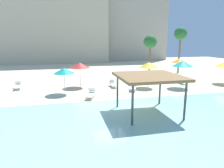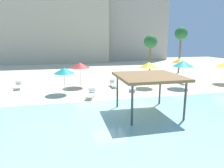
% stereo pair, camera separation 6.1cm
% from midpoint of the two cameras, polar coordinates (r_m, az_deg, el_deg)
% --- Properties ---
extents(ground_plane, '(80.00, 80.00, 0.00)m').
position_cam_midpoint_polar(ground_plane, '(15.48, -0.89, -6.37)').
color(ground_plane, beige).
extents(lagoon_water, '(44.00, 13.50, 0.04)m').
position_cam_midpoint_polar(lagoon_water, '(10.80, 5.24, -14.96)').
color(lagoon_water, '#99D1C6').
rests_on(lagoon_water, ground).
extents(shade_pavilion, '(4.14, 4.14, 2.69)m').
position_cam_midpoint_polar(shade_pavilion, '(13.62, 10.33, 1.77)').
color(shade_pavilion, '#42474C').
rests_on(shade_pavilion, ground).
extents(beach_umbrella_teal_2, '(2.17, 2.17, 2.85)m').
position_cam_midpoint_polar(beach_umbrella_teal_2, '(22.57, 19.33, 5.48)').
color(beach_umbrella_teal_2, silver).
rests_on(beach_umbrella_teal_2, ground).
extents(beach_umbrella_teal_3, '(1.95, 1.95, 2.46)m').
position_cam_midpoint_polar(beach_umbrella_teal_3, '(19.27, -13.56, 3.71)').
color(beach_umbrella_teal_3, silver).
rests_on(beach_umbrella_teal_3, ground).
extents(beach_umbrella_red_4, '(2.13, 2.13, 2.65)m').
position_cam_midpoint_polar(beach_umbrella_red_4, '(21.82, -9.21, 5.29)').
color(beach_umbrella_red_4, silver).
rests_on(beach_umbrella_red_4, ground).
extents(beach_umbrella_orange_5, '(1.97, 1.97, 2.76)m').
position_cam_midpoint_polar(beach_umbrella_orange_5, '(26.64, 18.56, 6.35)').
color(beach_umbrella_orange_5, silver).
rests_on(beach_umbrella_orange_5, ground).
extents(beach_umbrella_yellow_6, '(2.06, 2.06, 2.69)m').
position_cam_midpoint_polar(beach_umbrella_yellow_6, '(21.81, 10.30, 5.39)').
color(beach_umbrella_yellow_6, silver).
rests_on(beach_umbrella_yellow_6, ground).
extents(lounge_chair_0, '(1.16, 1.99, 0.74)m').
position_cam_midpoint_polar(lounge_chair_0, '(17.88, -6.07, -2.76)').
color(lounge_chair_0, white).
rests_on(lounge_chair_0, ground).
extents(lounge_chair_1, '(0.81, 1.95, 0.74)m').
position_cam_midpoint_polar(lounge_chair_1, '(23.21, -25.24, -0.39)').
color(lounge_chair_1, white).
rests_on(lounge_chair_1, ground).
extents(lounge_chair_2, '(0.70, 1.92, 0.74)m').
position_cam_midpoint_polar(lounge_chair_2, '(24.98, 18.73, 0.97)').
color(lounge_chair_2, white).
rests_on(lounge_chair_2, ground).
extents(lounge_chair_5, '(1.24, 1.99, 0.74)m').
position_cam_midpoint_polar(lounge_chair_5, '(20.57, 5.88, -0.76)').
color(lounge_chair_5, white).
rests_on(lounge_chair_5, ground).
extents(lounge_chair_6, '(0.68, 1.92, 0.74)m').
position_cam_midpoint_polar(lounge_chair_6, '(21.85, 0.27, 0.08)').
color(lounge_chair_6, white).
rests_on(lounge_chair_6, ground).
extents(palm_tree_0, '(1.90, 1.90, 5.73)m').
position_cam_midpoint_polar(palm_tree_0, '(29.82, 10.72, 11.51)').
color(palm_tree_0, brown).
rests_on(palm_tree_0, ground).
extents(palm_tree_1, '(1.90, 1.90, 6.92)m').
position_cam_midpoint_polar(palm_tree_1, '(32.68, 18.86, 13.10)').
color(palm_tree_1, brown).
rests_on(palm_tree_1, ground).
extents(hotel_block_0, '(23.25, 9.75, 19.78)m').
position_cam_midpoint_polar(hotel_block_0, '(49.33, -16.32, 17.56)').
color(hotel_block_0, beige).
rests_on(hotel_block_0, ground).
extents(hotel_block_1, '(23.75, 9.52, 21.49)m').
position_cam_midpoint_polar(hotel_block_1, '(54.09, 1.41, 18.43)').
color(hotel_block_1, '#B2A893').
rests_on(hotel_block_1, ground).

